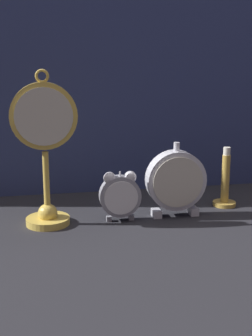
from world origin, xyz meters
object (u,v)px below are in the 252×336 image
Objects in this scene: brass_candlestick at (225,186)px; alarm_clock_twin_bell at (120,194)px; pocket_watch_on_stand at (45,154)px; mantel_clock_silver at (176,181)px.

alarm_clock_twin_bell is at bearing -167.56° from brass_candlestick.
pocket_watch_on_stand reaches higher than brass_candlestick.
alarm_clock_twin_bell is at bearing -2.61° from pocket_watch_on_stand.
mantel_clock_silver is at bearing -159.90° from brass_candlestick.
pocket_watch_on_stand is at bearing -173.04° from brass_candlestick.
alarm_clock_twin_bell is 0.14m from mantel_clock_silver.
brass_candlestick is (0.45, 0.05, -0.11)m from pocket_watch_on_stand.
mantel_clock_silver is 0.16m from brass_candlestick.
mantel_clock_silver is (0.14, 0.01, 0.02)m from alarm_clock_twin_bell.
pocket_watch_on_stand is 1.94× the size of mantel_clock_silver.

